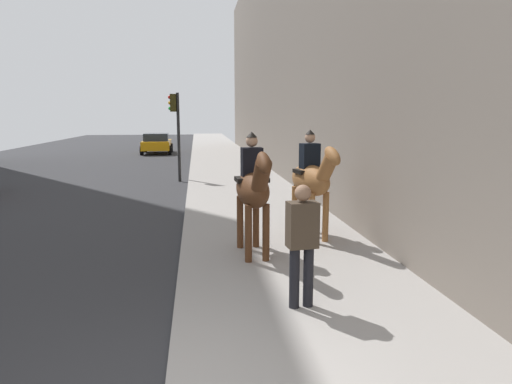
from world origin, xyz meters
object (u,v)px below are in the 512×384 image
Objects in this scene: mounted_horse_near at (253,188)px; mounted_horse_far at (312,178)px; traffic_light_near_curb at (176,122)px; car_near_lane at (157,143)px; pedestrian_greeting at (302,238)px.

mounted_horse_near reaches higher than mounted_horse_far.
mounted_horse_far is 10.03m from traffic_light_near_curb.
mounted_horse_near is 1.75m from mounted_horse_far.
mounted_horse_far is 23.96m from car_near_lane.
car_near_lane is (26.82, 4.17, -0.35)m from pedestrian_greeting.
mounted_horse_far reaches higher than pedestrian_greeting.
mounted_horse_near is 1.35× the size of pedestrian_greeting.
car_near_lane is at bearing 2.61° from pedestrian_greeting.
car_near_lane is at bearing -177.73° from mounted_horse_far.
traffic_light_near_curb is at bearing -174.14° from mounted_horse_near.
pedestrian_greeting is (-2.37, -0.36, -0.31)m from mounted_horse_near.
pedestrian_greeting is 0.47× the size of traffic_light_near_curb.
mounted_horse_far is 0.64× the size of traffic_light_near_curb.
mounted_horse_near is 10.72m from traffic_light_near_curb.
pedestrian_greeting reaches higher than car_near_lane.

